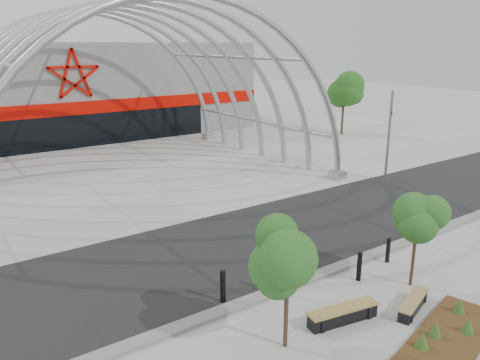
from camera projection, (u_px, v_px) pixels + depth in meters
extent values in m
plane|color=#9E9E98|center=(305.00, 277.00, 16.49)|extent=(140.00, 140.00, 0.00)
cube|color=black|center=(247.00, 243.00, 19.24)|extent=(140.00, 7.00, 0.02)
cube|color=#A6A297|center=(133.00, 177.00, 28.67)|extent=(60.00, 17.00, 0.04)
cube|color=slate|center=(310.00, 278.00, 16.28)|extent=(60.00, 0.50, 0.12)
cube|color=slate|center=(51.00, 89.00, 41.71)|extent=(34.00, 15.00, 8.00)
cube|color=black|center=(79.00, 131.00, 36.61)|extent=(22.00, 0.25, 2.60)
cube|color=#C10700|center=(77.00, 108.00, 36.10)|extent=(34.00, 0.30, 1.00)
torus|color=#A1A7AB|center=(193.00, 212.00, 22.78)|extent=(20.36, 0.36, 20.36)
torus|color=#A1A7AB|center=(170.00, 199.00, 24.75)|extent=(20.36, 0.36, 20.36)
torus|color=#A1A7AB|center=(150.00, 187.00, 26.71)|extent=(20.36, 0.36, 20.36)
torus|color=#A1A7AB|center=(133.00, 178.00, 28.68)|extent=(20.36, 0.36, 20.36)
torus|color=#A1A7AB|center=(118.00, 169.00, 30.64)|extent=(20.36, 0.36, 20.36)
torus|color=#A1A7AB|center=(105.00, 161.00, 32.61)|extent=(20.36, 0.36, 20.36)
torus|color=#A1A7AB|center=(93.00, 155.00, 34.57)|extent=(20.36, 0.36, 20.36)
cylinder|color=#A1A7AB|center=(258.00, 121.00, 33.27)|extent=(0.20, 15.00, 0.20)
cylinder|color=#A1A7AB|center=(228.00, 57.00, 30.59)|extent=(0.20, 15.00, 0.20)
cylinder|color=#A1A7AB|center=(121.00, 4.00, 25.87)|extent=(0.20, 15.00, 0.20)
cube|color=#A1A7AB|center=(338.00, 175.00, 28.22)|extent=(0.80, 0.80, 0.50)
cube|color=#A1A7AB|center=(208.00, 137.00, 40.01)|extent=(0.80, 0.80, 0.50)
cube|color=#3A280F|center=(445.00, 344.00, 12.71)|extent=(5.51, 2.83, 0.10)
cone|color=#355B1E|center=(436.00, 329.00, 12.90)|extent=(0.37, 0.37, 0.46)
cone|color=#355B1E|center=(468.00, 325.00, 13.10)|extent=(0.37, 0.37, 0.46)
cone|color=#355B1E|center=(422.00, 340.00, 12.45)|extent=(0.37, 0.37, 0.46)
cone|color=#355B1E|center=(460.00, 305.00, 14.08)|extent=(0.37, 0.37, 0.46)
cylinder|color=slate|center=(389.00, 136.00, 27.50)|extent=(0.15, 0.15, 5.32)
imported|color=black|center=(391.00, 117.00, 27.17)|extent=(0.23, 0.75, 0.15)
cylinder|color=#341D13|center=(286.00, 315.00, 12.46)|extent=(0.12, 0.12, 1.91)
ellipsoid|color=#1B4B1D|center=(288.00, 256.00, 11.97)|extent=(1.63, 1.63, 2.08)
cylinder|color=#312312|center=(413.00, 263.00, 15.72)|extent=(0.11, 0.11, 1.66)
ellipsoid|color=#1B4B1F|center=(417.00, 221.00, 15.29)|extent=(1.37, 1.37, 1.81)
cube|color=black|center=(343.00, 316.00, 13.77)|extent=(2.26, 0.81, 0.38)
cube|color=black|center=(319.00, 322.00, 13.43)|extent=(0.22, 0.50, 0.44)
cube|color=black|center=(365.00, 309.00, 14.09)|extent=(0.22, 0.50, 0.44)
cube|color=olive|center=(343.00, 308.00, 13.70)|extent=(2.33, 0.90, 0.07)
cube|color=black|center=(413.00, 306.00, 14.38)|extent=(1.85, 0.92, 0.31)
cube|color=black|center=(406.00, 315.00, 13.84)|extent=(0.23, 0.42, 0.37)
cube|color=black|center=(420.00, 296.00, 14.90)|extent=(0.23, 0.42, 0.37)
cube|color=olive|center=(414.00, 300.00, 14.32)|extent=(1.92, 0.99, 0.06)
cylinder|color=black|center=(223.00, 287.00, 14.71)|extent=(0.18, 0.18, 1.10)
cylinder|color=black|center=(278.00, 278.00, 15.24)|extent=(0.18, 0.18, 1.13)
cylinder|color=black|center=(301.00, 254.00, 17.04)|extent=(0.17, 0.17, 1.05)
cylinder|color=black|center=(359.00, 267.00, 16.11)|extent=(0.17, 0.17, 1.03)
cylinder|color=black|center=(388.00, 250.00, 17.48)|extent=(0.15, 0.15, 0.95)
cylinder|color=black|center=(342.00, 118.00, 41.78)|extent=(0.20, 0.20, 3.03)
ellipsoid|color=#164B13|center=(344.00, 87.00, 41.01)|extent=(2.70, 2.70, 3.30)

